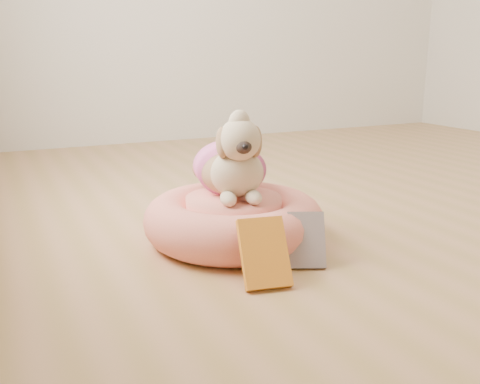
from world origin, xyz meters
name	(u,v)px	position (x,y,z in m)	size (l,w,h in m)	color
floor	(449,205)	(0.00, 0.00, 0.00)	(4.50, 4.50, 0.00)	#B1874A
pet_bed	(234,220)	(-1.04, -0.01, 0.08)	(0.63, 0.63, 0.16)	#E56359
dog	(232,151)	(-1.03, 0.03, 0.32)	(0.29, 0.43, 0.31)	brown
book_yellow	(264,253)	(-1.11, -0.37, 0.09)	(0.13, 0.03, 0.20)	gold
book_white	(306,240)	(-0.93, -0.30, 0.08)	(0.11, 0.02, 0.18)	silver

